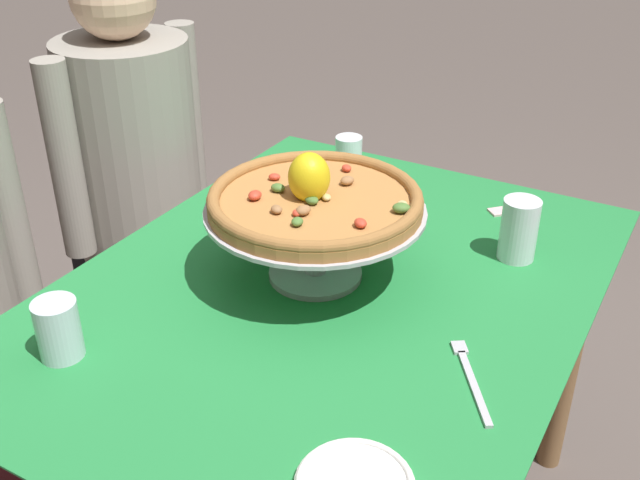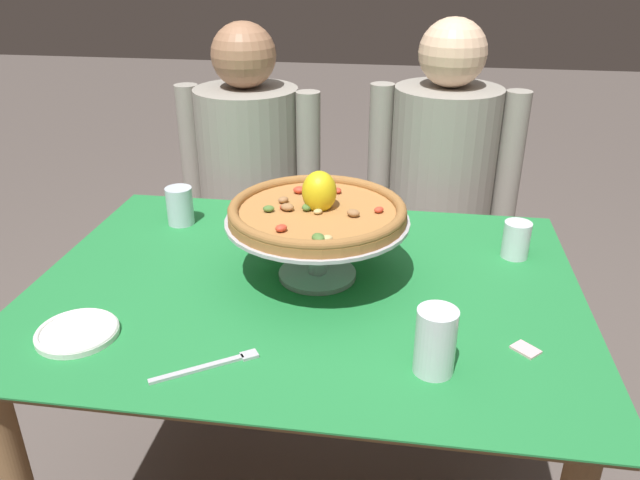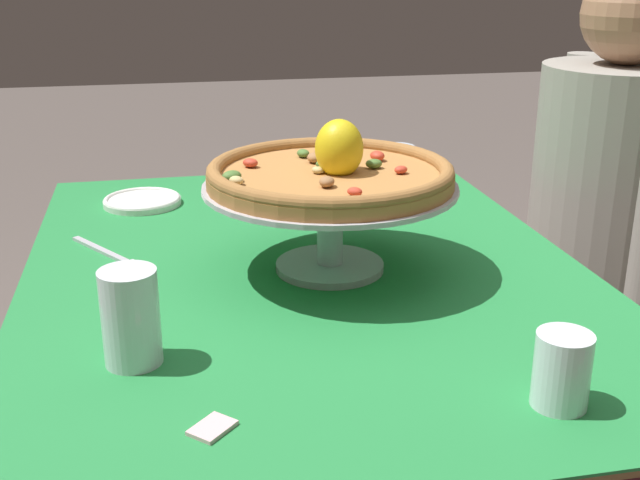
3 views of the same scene
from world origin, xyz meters
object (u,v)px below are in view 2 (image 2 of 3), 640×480
Objects in this scene: water_glass_front_right at (435,345)px; sugar_packet at (526,350)px; water_glass_back_right at (516,242)px; diner_right at (438,213)px; pizza_stand at (317,234)px; dinner_fork at (211,365)px; diner_left at (251,206)px; pizza at (317,210)px; water_glass_back_left at (180,208)px; side_plate at (77,332)px.

water_glass_front_right reaches higher than sugar_packet.
water_glass_front_right reaches higher than water_glass_back_right.
diner_right is at bearing 87.65° from water_glass_front_right.
pizza_stand is at bearing -112.49° from diner_right.
diner_left is (-0.21, 1.09, -0.15)m from dinner_fork.
pizza is at bearing -112.51° from diner_right.
pizza_stand is 0.42m from water_glass_front_right.
water_glass_back_right is 0.07× the size of diner_left.
water_glass_back_left is at bearing 114.53° from dinner_fork.
diner_right reaches higher than diner_left.
water_glass_back_right is at bearing 20.35° from pizza_stand.
sugar_packet is 0.99m from diner_right.
pizza_stand is 3.98× the size of water_glass_back_left.
pizza_stand is at bearing 35.52° from side_plate.
pizza_stand is at bearing 152.48° from sugar_packet.
water_glass_back_left is 0.89m from water_glass_front_right.
water_glass_front_right is at bearing -59.49° from diner_left.
water_glass_back_left is 0.08× the size of diner_right.
side_plate is 1.05m from diner_left.
water_glass_back_right is 0.53m from water_glass_front_right.
water_glass_back_right is 0.41m from sugar_packet.
side_plate is at bearing -174.69° from sugar_packet.
dinner_fork is at bearing -172.92° from water_glass_front_right.
pizza is 0.86m from diner_right.
diner_right is at bearing 97.88° from sugar_packet.
water_glass_back_left is 2.09× the size of sugar_packet.
diner_left is at bearing 129.70° from sugar_packet.
side_plate is at bearing -91.56° from water_glass_back_left.
water_glass_back_left reaches higher than side_plate.
diner_right is (0.74, 1.05, -0.14)m from side_plate.
diner_left is (-0.82, 0.55, -0.18)m from water_glass_back_right.
water_glass_front_right is 2.57× the size of sugar_packet.
water_glass_back_right is 0.61m from diner_right.
diner_left reaches higher than side_plate.
diner_right reaches higher than sugar_packet.
water_glass_back_left is 0.81× the size of water_glass_front_right.
water_glass_front_right is 0.71× the size of dinner_fork.
pizza is at bearing -159.73° from water_glass_back_right.
diner_left is at bearing 85.25° from side_plate.
water_glass_back_right is 0.07× the size of diner_right.
pizza_stand is at bearing -64.17° from diner_left.
water_glass_back_right is 0.82m from dinner_fork.
pizza is 0.52m from water_glass_back_right.
diner_left reaches higher than pizza.
sugar_packet is (0.18, 0.09, -0.05)m from water_glass_front_right.
diner_right is at bearing 54.78° from side_plate.
pizza_stand reaches higher than side_plate.
diner_right is (0.73, 0.50, -0.18)m from water_glass_back_left.
pizza_stand is at bearing -159.65° from water_glass_back_right.
diner_left reaches higher than sugar_packet.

